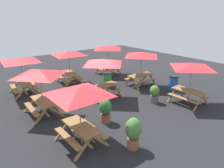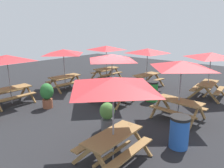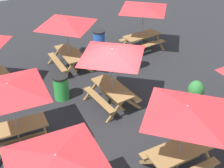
{
  "view_description": "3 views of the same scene",
  "coord_description": "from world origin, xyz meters",
  "px_view_note": "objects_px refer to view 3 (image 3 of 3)",
  "views": [
    {
      "loc": [
        9.67,
        -6.82,
        4.91
      ],
      "look_at": [
        0.56,
        0.58,
        0.9
      ],
      "focal_mm": 35.0,
      "sensor_mm": 36.0,
      "label": 1
    },
    {
      "loc": [
        7.73,
        6.71,
        3.47
      ],
      "look_at": [
        0.1,
        0.32,
        0.9
      ],
      "focal_mm": 35.0,
      "sensor_mm": 36.0,
      "label": 2
    },
    {
      "loc": [
        -4.8,
        -7.51,
        6.95
      ],
      "look_at": [
        0.1,
        0.32,
        0.9
      ],
      "focal_mm": 50.0,
      "sensor_mm": 36.0,
      "label": 3
    }
  ],
  "objects_px": {
    "picnic_table_0": "(112,57)",
    "trash_bin_blue": "(99,40)",
    "picnic_table_3": "(143,10)",
    "trash_bin_green": "(61,87)",
    "picnic_table_1": "(57,165)",
    "potted_plant_2": "(136,57)",
    "picnic_table_6": "(9,93)",
    "picnic_table_7": "(186,115)",
    "potted_plant_1": "(195,93)",
    "picnic_table_4": "(67,26)"
  },
  "relations": [
    {
      "from": "picnic_table_0",
      "to": "trash_bin_blue",
      "type": "xyz_separation_m",
      "value": [
        1.85,
        4.14,
        -1.49
      ]
    },
    {
      "from": "potted_plant_2",
      "to": "trash_bin_green",
      "type": "bearing_deg",
      "value": -174.04
    },
    {
      "from": "picnic_table_6",
      "to": "picnic_table_0",
      "type": "bearing_deg",
      "value": 11.72
    },
    {
      "from": "picnic_table_1",
      "to": "trash_bin_blue",
      "type": "relative_size",
      "value": 2.87
    },
    {
      "from": "picnic_table_0",
      "to": "picnic_table_6",
      "type": "relative_size",
      "value": 0.83
    },
    {
      "from": "picnic_table_0",
      "to": "trash_bin_blue",
      "type": "distance_m",
      "value": 4.78
    },
    {
      "from": "picnic_table_0",
      "to": "potted_plant_2",
      "type": "distance_m",
      "value": 3.27
    },
    {
      "from": "picnic_table_0",
      "to": "picnic_table_7",
      "type": "xyz_separation_m",
      "value": [
        -0.07,
        -3.63,
        0.0
      ]
    },
    {
      "from": "picnic_table_4",
      "to": "picnic_table_6",
      "type": "xyz_separation_m",
      "value": [
        -3.4,
        -3.5,
        0.0
      ]
    },
    {
      "from": "potted_plant_1",
      "to": "picnic_table_0",
      "type": "bearing_deg",
      "value": 144.59
    },
    {
      "from": "picnic_table_6",
      "to": "potted_plant_1",
      "type": "xyz_separation_m",
      "value": [
        5.97,
        -1.47,
        -1.36
      ]
    },
    {
      "from": "picnic_table_1",
      "to": "trash_bin_green",
      "type": "xyz_separation_m",
      "value": [
        2.1,
        4.78,
        -1.49
      ]
    },
    {
      "from": "trash_bin_blue",
      "to": "trash_bin_green",
      "type": "distance_m",
      "value": 4.27
    },
    {
      "from": "picnic_table_4",
      "to": "potted_plant_1",
      "type": "relative_size",
      "value": 2.09
    },
    {
      "from": "potted_plant_2",
      "to": "picnic_table_3",
      "type": "bearing_deg",
      "value": 46.07
    },
    {
      "from": "trash_bin_green",
      "to": "picnic_table_3",
      "type": "bearing_deg",
      "value": 18.87
    },
    {
      "from": "potted_plant_1",
      "to": "potted_plant_2",
      "type": "relative_size",
      "value": 1.12
    },
    {
      "from": "picnic_table_6",
      "to": "trash_bin_green",
      "type": "distance_m",
      "value": 3.08
    },
    {
      "from": "picnic_table_7",
      "to": "potted_plant_2",
      "type": "xyz_separation_m",
      "value": [
        2.41,
        5.37,
        -1.45
      ]
    },
    {
      "from": "picnic_table_1",
      "to": "picnic_table_4",
      "type": "bearing_deg",
      "value": 69.92
    },
    {
      "from": "picnic_table_1",
      "to": "potted_plant_1",
      "type": "distance_m",
      "value": 6.3
    },
    {
      "from": "picnic_table_4",
      "to": "trash_bin_green",
      "type": "relative_size",
      "value": 2.38
    },
    {
      "from": "picnic_table_7",
      "to": "trash_bin_blue",
      "type": "bearing_deg",
      "value": 79.86
    },
    {
      "from": "picnic_table_0",
      "to": "picnic_table_7",
      "type": "height_order",
      "value": "same"
    },
    {
      "from": "picnic_table_6",
      "to": "picnic_table_4",
      "type": "bearing_deg",
      "value": 53.44
    },
    {
      "from": "picnic_table_7",
      "to": "trash_bin_green",
      "type": "xyz_separation_m",
      "value": [
        -1.32,
        4.98,
        -1.49
      ]
    },
    {
      "from": "picnic_table_4",
      "to": "picnic_table_3",
      "type": "bearing_deg",
      "value": -88.81
    },
    {
      "from": "picnic_table_0",
      "to": "trash_bin_blue",
      "type": "bearing_deg",
      "value": -25.63
    },
    {
      "from": "picnic_table_0",
      "to": "picnic_table_6",
      "type": "distance_m",
      "value": 3.56
    },
    {
      "from": "picnic_table_7",
      "to": "trash_bin_green",
      "type": "distance_m",
      "value": 5.37
    },
    {
      "from": "trash_bin_blue",
      "to": "potted_plant_2",
      "type": "height_order",
      "value": "potted_plant_2"
    },
    {
      "from": "picnic_table_1",
      "to": "picnic_table_3",
      "type": "distance_m",
      "value": 9.63
    },
    {
      "from": "potted_plant_2",
      "to": "potted_plant_1",
      "type": "bearing_deg",
      "value": -88.8
    },
    {
      "from": "picnic_table_1",
      "to": "trash_bin_blue",
      "type": "bearing_deg",
      "value": 61.3
    },
    {
      "from": "picnic_table_1",
      "to": "picnic_table_6",
      "type": "xyz_separation_m",
      "value": [
        -0.06,
        3.17,
        0.0
      ]
    },
    {
      "from": "picnic_table_3",
      "to": "trash_bin_green",
      "type": "xyz_separation_m",
      "value": [
        -5.01,
        -1.71,
        -1.49
      ]
    },
    {
      "from": "picnic_table_1",
      "to": "potted_plant_2",
      "type": "height_order",
      "value": "picnic_table_1"
    },
    {
      "from": "picnic_table_0",
      "to": "picnic_table_4",
      "type": "xyz_separation_m",
      "value": [
        -0.15,
        3.25,
        0.0
      ]
    },
    {
      "from": "picnic_table_3",
      "to": "potted_plant_2",
      "type": "distance_m",
      "value": 2.34
    },
    {
      "from": "picnic_table_1",
      "to": "picnic_table_7",
      "type": "relative_size",
      "value": 1.2
    },
    {
      "from": "picnic_table_4",
      "to": "trash_bin_blue",
      "type": "relative_size",
      "value": 2.38
    },
    {
      "from": "picnic_table_0",
      "to": "picnic_table_6",
      "type": "height_order",
      "value": "same"
    },
    {
      "from": "picnic_table_4",
      "to": "picnic_table_6",
      "type": "relative_size",
      "value": 0.83
    },
    {
      "from": "trash_bin_blue",
      "to": "picnic_table_4",
      "type": "bearing_deg",
      "value": -155.94
    },
    {
      "from": "picnic_table_6",
      "to": "picnic_table_7",
      "type": "bearing_deg",
      "value": -36.44
    },
    {
      "from": "picnic_table_3",
      "to": "trash_bin_green",
      "type": "height_order",
      "value": "picnic_table_3"
    },
    {
      "from": "potted_plant_2",
      "to": "picnic_table_6",
      "type": "bearing_deg",
      "value": -161.26
    },
    {
      "from": "picnic_table_3",
      "to": "trash_bin_blue",
      "type": "bearing_deg",
      "value": 147.57
    },
    {
      "from": "picnic_table_3",
      "to": "picnic_table_7",
      "type": "xyz_separation_m",
      "value": [
        -3.69,
        -6.7,
        0.0
      ]
    },
    {
      "from": "potted_plant_1",
      "to": "trash_bin_green",
      "type": "bearing_deg",
      "value": 141.08
    }
  ]
}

